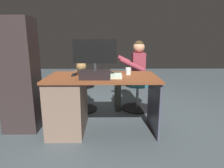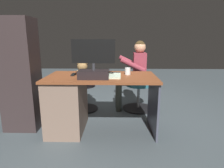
{
  "view_description": "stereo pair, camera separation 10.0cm",
  "coord_description": "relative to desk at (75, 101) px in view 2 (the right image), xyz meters",
  "views": [
    {
      "loc": [
        -0.09,
        2.76,
        1.21
      ],
      "look_at": [
        -0.13,
        -0.01,
        0.55
      ],
      "focal_mm": 31.29,
      "sensor_mm": 36.0,
      "label": 1
    },
    {
      "loc": [
        -0.19,
        2.76,
        1.21
      ],
      "look_at": [
        -0.13,
        -0.01,
        0.55
      ],
      "focal_mm": 31.29,
      "sensor_mm": 36.0,
      "label": 2
    }
  ],
  "objects": [
    {
      "name": "ground_plane",
      "position": [
        -0.36,
        -0.33,
        -0.4
      ],
      "size": [
        10.0,
        10.0,
        0.0
      ],
      "primitive_type": "plane",
      "color": "#475257"
    },
    {
      "name": "desk",
      "position": [
        0.0,
        0.0,
        0.0
      ],
      "size": [
        1.38,
        0.74,
        0.74
      ],
      "color": "brown",
      "rests_on": "ground_plane"
    },
    {
      "name": "monitor",
      "position": [
        -0.28,
        0.15,
        0.47
      ],
      "size": [
        0.51,
        0.24,
        0.46
      ],
      "color": "black",
      "rests_on": "desk"
    },
    {
      "name": "keyboard",
      "position": [
        -0.39,
        -0.11,
        0.35
      ],
      "size": [
        0.42,
        0.14,
        0.02
      ],
      "primitive_type": "cube",
      "color": "black",
      "rests_on": "desk"
    },
    {
      "name": "computer_mouse",
      "position": [
        -0.12,
        -0.13,
        0.36
      ],
      "size": [
        0.06,
        0.1,
        0.04
      ],
      "primitive_type": "ellipsoid",
      "color": "#1F2B28",
      "rests_on": "desk"
    },
    {
      "name": "cup",
      "position": [
        -0.69,
        -0.1,
        0.39
      ],
      "size": [
        0.07,
        0.07,
        0.09
      ],
      "primitive_type": "cylinder",
      "color": "white",
      "rests_on": "desk"
    },
    {
      "name": "tv_remote",
      "position": [
        0.01,
        -0.04,
        0.35
      ],
      "size": [
        0.05,
        0.15,
        0.02
      ],
      "primitive_type": "cube",
      "rotation": [
        0.0,
        0.0,
        0.01
      ],
      "color": "black",
      "rests_on": "desk"
    },
    {
      "name": "notebook_binder",
      "position": [
        -0.49,
        0.05,
        0.35
      ],
      "size": [
        0.23,
        0.31,
        0.02
      ],
      "primitive_type": "cube",
      "rotation": [
        0.0,
        0.0,
        -0.03
      ],
      "color": "silver",
      "rests_on": "desk"
    },
    {
      "name": "office_chair_teddy",
      "position": [
        0.02,
        -0.76,
        -0.11
      ],
      "size": [
        0.49,
        0.49,
        0.47
      ],
      "color": "black",
      "rests_on": "ground_plane"
    },
    {
      "name": "teddy_bear",
      "position": [
        0.02,
        -0.77,
        0.25
      ],
      "size": [
        0.26,
        0.26,
        0.37
      ],
      "color": "olive",
      "rests_on": "office_chair_teddy"
    },
    {
      "name": "visitor_chair",
      "position": [
        -0.93,
        -0.79,
        -0.13
      ],
      "size": [
        0.53,
        0.53,
        0.47
      ],
      "color": "black",
      "rests_on": "ground_plane"
    },
    {
      "name": "person",
      "position": [
        -0.85,
        -0.79,
        0.29
      ],
      "size": [
        0.5,
        0.49,
        1.17
      ],
      "color": "#8D3240",
      "rests_on": "ground_plane"
    },
    {
      "name": "equipment_rack",
      "position": [
        0.72,
        -0.05,
        0.33
      ],
      "size": [
        0.44,
        0.36,
        1.46
      ],
      "primitive_type": "cube",
      "color": "#332829",
      "rests_on": "ground_plane"
    }
  ]
}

